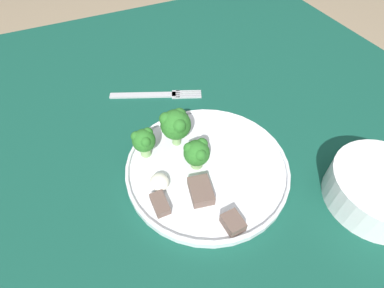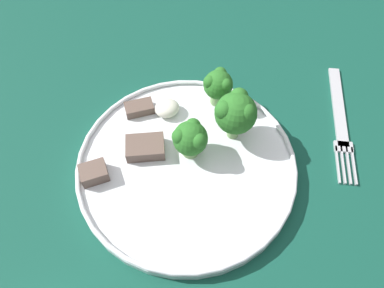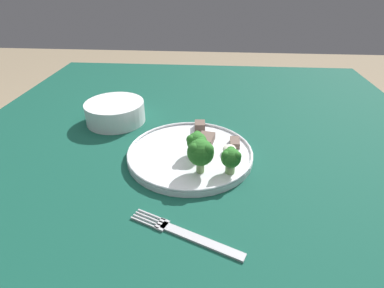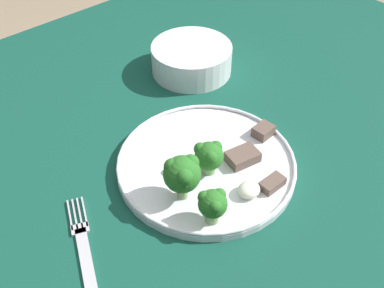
# 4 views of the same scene
# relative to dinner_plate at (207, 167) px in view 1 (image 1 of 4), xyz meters

# --- Properties ---
(table) EXTENTS (1.34, 1.18, 0.76)m
(table) POSITION_rel_dinner_plate_xyz_m (0.03, -0.02, -0.09)
(table) COLOR #114738
(table) RESTS_ON ground_plane
(dinner_plate) EXTENTS (0.27, 0.27, 0.02)m
(dinner_plate) POSITION_rel_dinner_plate_xyz_m (0.00, 0.00, 0.00)
(dinner_plate) COLOR white
(dinner_plate) RESTS_ON table
(fork) EXTENTS (0.09, 0.19, 0.00)m
(fork) POSITION_rel_dinner_plate_xyz_m (-0.22, -0.01, -0.01)
(fork) COLOR #B2B2B7
(fork) RESTS_ON table
(cream_bowl) EXTENTS (0.15, 0.15, 0.05)m
(cream_bowl) POSITION_rel_dinner_plate_xyz_m (0.16, 0.21, 0.02)
(cream_bowl) COLOR white
(cream_bowl) RESTS_ON table
(broccoli_floret_near_rim_left) EXTENTS (0.04, 0.04, 0.05)m
(broccoli_floret_near_rim_left) POSITION_rel_dinner_plate_xyz_m (-0.01, -0.01, 0.04)
(broccoli_floret_near_rim_left) COLOR #7FA866
(broccoli_floret_near_rim_left) RESTS_ON dinner_plate
(broccoli_floret_center_left) EXTENTS (0.04, 0.04, 0.05)m
(broccoli_floret_center_left) POSITION_rel_dinner_plate_xyz_m (-0.07, -0.08, 0.04)
(broccoli_floret_center_left) COLOR #7FA866
(broccoli_floret_center_left) RESTS_ON dinner_plate
(broccoli_floret_back_left) EXTENTS (0.05, 0.05, 0.07)m
(broccoli_floret_back_left) POSITION_rel_dinner_plate_xyz_m (-0.07, -0.03, 0.05)
(broccoli_floret_back_left) COLOR #7FA866
(broccoli_floret_back_left) RESTS_ON dinner_plate
(meat_slice_front_slice) EXTENTS (0.05, 0.04, 0.02)m
(meat_slice_front_slice) POSITION_rel_dinner_plate_xyz_m (0.04, -0.03, 0.01)
(meat_slice_front_slice) COLOR brown
(meat_slice_front_slice) RESTS_ON dinner_plate
(meat_slice_middle_slice) EXTENTS (0.04, 0.02, 0.01)m
(meat_slice_middle_slice) POSITION_rel_dinner_plate_xyz_m (0.04, -0.10, 0.01)
(meat_slice_middle_slice) COLOR brown
(meat_slice_middle_slice) RESTS_ON dinner_plate
(meat_slice_rear_slice) EXTENTS (0.03, 0.03, 0.02)m
(meat_slice_rear_slice) POSITION_rel_dinner_plate_xyz_m (0.11, -0.02, 0.01)
(meat_slice_rear_slice) COLOR brown
(meat_slice_rear_slice) RESTS_ON dinner_plate
(sauce_dollop) EXTENTS (0.03, 0.03, 0.02)m
(sauce_dollop) POSITION_rel_dinner_plate_xyz_m (0.00, -0.09, 0.01)
(sauce_dollop) COLOR silver
(sauce_dollop) RESTS_ON dinner_plate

